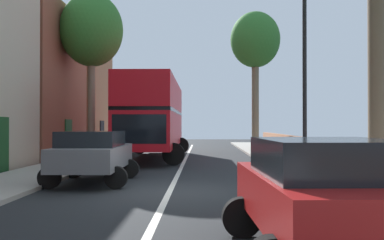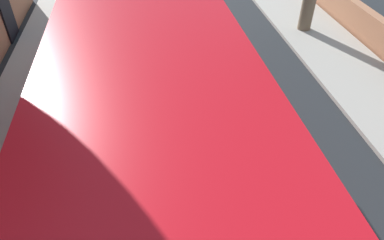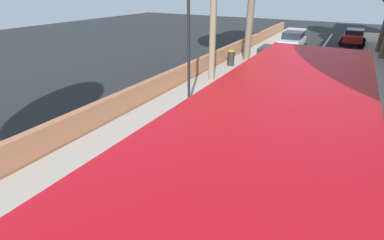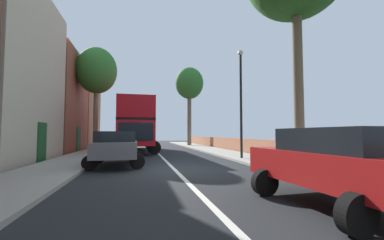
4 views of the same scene
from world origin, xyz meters
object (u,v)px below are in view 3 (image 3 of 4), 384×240
at_px(parked_car_red_left_3, 354,36).
at_px(litter_bin_right, 231,58).
at_px(double_decker_bus, 246,238).
at_px(parked_car_red_right_0, 270,57).
at_px(parked_car_silver_right_1, 292,40).
at_px(lamppost_right, 189,29).
at_px(parked_car_grey_left_2, 338,106).

xyz_separation_m(parked_car_red_left_3, litter_bin_right, (7.80, 14.81, -0.20)).
height_order(double_decker_bus, parked_car_red_right_0, double_decker_bus).
xyz_separation_m(parked_car_silver_right_1, lamppost_right, (1.80, 16.39, 2.82)).
xyz_separation_m(double_decker_bus, litter_bin_right, (7.00, -16.67, -1.64)).
bearing_deg(parked_car_grey_left_2, parked_car_red_left_3, -90.01).
xyz_separation_m(parked_car_red_right_0, lamppost_right, (1.80, 8.76, 2.87)).
bearing_deg(lamppost_right, litter_bin_right, -82.93).
height_order(parked_car_red_left_3, lamppost_right, lamppost_right).
relative_size(double_decker_bus, lamppost_right, 1.83).
height_order(parked_car_grey_left_2, parked_car_red_left_3, parked_car_grey_left_2).
bearing_deg(double_decker_bus, parked_car_red_left_3, -91.46).
bearing_deg(parked_car_silver_right_1, double_decker_bus, 99.53).
relative_size(parked_car_red_right_0, parked_car_red_left_3, 0.88).
height_order(lamppost_right, litter_bin_right, lamppost_right).
bearing_deg(parked_car_red_right_0, litter_bin_right, 14.10).
bearing_deg(lamppost_right, parked_car_silver_right_1, -96.27).
relative_size(lamppost_right, litter_bin_right, 5.37).
bearing_deg(double_decker_bus, parked_car_red_right_0, -76.41).
xyz_separation_m(parked_car_grey_left_2, lamppost_right, (6.80, 1.19, 2.88)).
bearing_deg(parked_car_grey_left_2, double_decker_bus, 85.34).
xyz_separation_m(double_decker_bus, parked_car_grey_left_2, (-0.80, -9.81, -1.43)).
distance_m(parked_car_silver_right_1, parked_car_red_left_3, 8.18).
xyz_separation_m(parked_car_red_left_3, lamppost_right, (6.80, 22.87, 2.90)).
bearing_deg(parked_car_red_left_3, parked_car_red_right_0, 70.47).
relative_size(parked_car_silver_right_1, lamppost_right, 0.66).
bearing_deg(parked_car_red_left_3, lamppost_right, 73.44).
height_order(parked_car_red_left_3, litter_bin_right, parked_car_red_left_3).
height_order(parked_car_silver_right_1, parked_car_grey_left_2, parked_car_silver_right_1).
height_order(double_decker_bus, lamppost_right, lamppost_right).
distance_m(parked_car_red_right_0, litter_bin_right, 2.89).
bearing_deg(parked_car_grey_left_2, parked_car_silver_right_1, -71.80).
height_order(parked_car_red_right_0, parked_car_silver_right_1, parked_car_silver_right_1).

